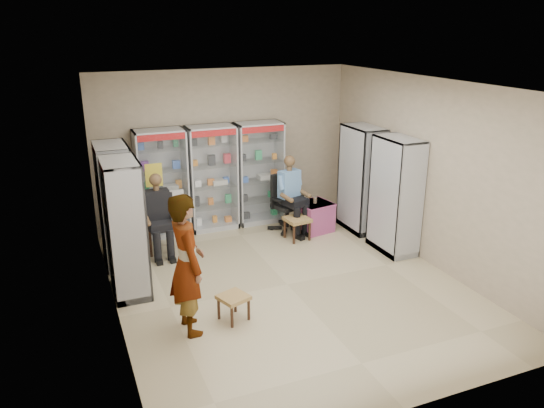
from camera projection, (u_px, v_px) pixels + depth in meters
name	position (u px, v px, depth m)	size (l,w,h in m)	color
floor	(287.00, 284.00, 8.09)	(6.00, 6.00, 0.00)	tan
room_shell	(288.00, 159.00, 7.46)	(5.02, 6.02, 3.01)	tan
cabinet_back_left	(162.00, 184.00, 9.69)	(0.90, 0.50, 2.00)	#9D9FA4
cabinet_back_mid	(212.00, 178.00, 10.03)	(0.90, 0.50, 2.00)	#A7A9AE
cabinet_back_right	(259.00, 173.00, 10.37)	(0.90, 0.50, 2.00)	silver
cabinet_right_far	(361.00, 179.00, 9.97)	(0.50, 0.90, 2.00)	#B0B2B7
cabinet_right_near	(395.00, 196.00, 9.01)	(0.50, 0.90, 2.00)	#AFB3B7
cabinet_left_far	(116.00, 205.00, 8.54)	(0.50, 0.90, 2.00)	silver
cabinet_left_near	(126.00, 228.00, 7.58)	(0.50, 0.90, 2.00)	#B3B7BB
wooden_chair	(158.00, 226.00, 9.13)	(0.42, 0.42, 0.94)	black
seated_customer	(158.00, 216.00, 9.02)	(0.44, 0.60, 1.34)	black
office_chair	(287.00, 203.00, 10.06)	(0.60, 0.60, 1.09)	black
seated_shopkeeper	(288.00, 196.00, 9.97)	(0.46, 0.64, 1.39)	#75A8E7
pink_trunk	(314.00, 217.00, 10.11)	(0.58, 0.56, 0.56)	#A84386
tea_glass	(315.00, 200.00, 10.00)	(0.07, 0.07, 0.11)	#592607
woven_stool_a	(297.00, 228.00, 9.73)	(0.42, 0.42, 0.42)	tan
woven_stool_b	(234.00, 307.00, 7.08)	(0.36, 0.36, 0.36)	#B0844A
standing_man	(187.00, 264.00, 6.61)	(0.68, 0.44, 1.85)	#9A999C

